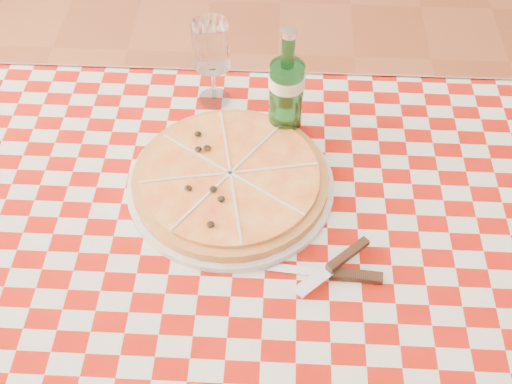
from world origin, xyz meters
TOP-DOWN VIEW (x-y plane):
  - dining_table at (0.00, 0.00)m, footprint 1.20×0.80m
  - tablecloth at (0.00, 0.00)m, footprint 1.30×0.90m
  - pizza_plate at (-0.07, 0.12)m, footprint 0.44×0.44m
  - water_bottle at (0.03, 0.27)m, footprint 0.08×0.08m
  - wine_glass at (-0.12, 0.36)m, footprint 0.09×0.09m
  - cutlery at (0.10, -0.06)m, footprint 0.28×0.26m

SIDE VIEW (x-z plane):
  - dining_table at x=0.00m, z-range 0.28..1.03m
  - tablecloth at x=0.00m, z-range 0.75..0.76m
  - cutlery at x=0.10m, z-range 0.76..0.78m
  - pizza_plate at x=-0.07m, z-range 0.76..0.81m
  - wine_glass at x=-0.12m, z-range 0.76..0.94m
  - water_bottle at x=0.03m, z-range 0.76..1.00m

